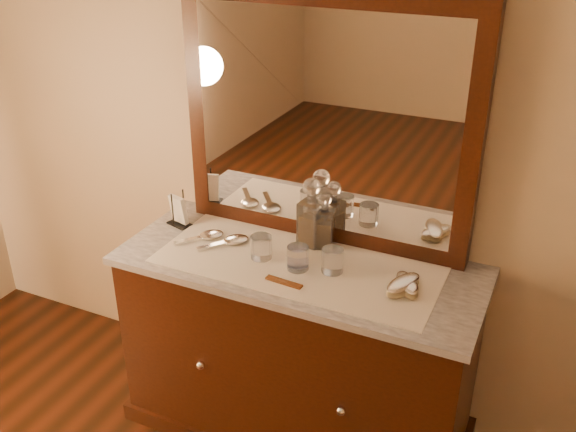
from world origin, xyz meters
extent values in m
plane|color=tan|center=(0.00, 2.25, 1.40)|extent=(4.50, 4.50, 0.00)
cube|color=black|center=(0.00, 1.96, 0.41)|extent=(1.40, 0.55, 0.82)
cube|color=black|center=(0.00, 1.96, 0.04)|extent=(1.46, 0.59, 0.08)
sphere|color=silver|center=(-0.30, 1.67, 0.45)|extent=(0.04, 0.04, 0.04)
sphere|color=silver|center=(0.30, 1.67, 0.45)|extent=(0.04, 0.04, 0.04)
cube|color=silver|center=(0.00, 1.96, 0.83)|extent=(1.44, 0.59, 0.03)
cube|color=black|center=(0.00, 2.20, 1.35)|extent=(1.20, 0.08, 1.00)
cube|color=white|center=(0.00, 2.17, 1.35)|extent=(1.06, 0.01, 0.86)
cube|color=beige|center=(0.00, 1.94, 0.85)|extent=(1.10, 0.45, 0.00)
cylinder|color=white|center=(0.00, 1.95, 0.86)|extent=(0.08, 0.08, 0.01)
cube|color=brown|center=(0.01, 1.79, 0.86)|extent=(0.15, 0.04, 0.01)
cube|color=black|center=(-0.60, 2.03, 0.85)|extent=(0.12, 0.09, 0.01)
cylinder|color=black|center=(-0.61, 2.00, 0.93)|extent=(0.01, 0.01, 0.16)
cylinder|color=black|center=(-0.59, 2.06, 0.93)|extent=(0.01, 0.01, 0.16)
cube|color=white|center=(-0.60, 2.03, 0.92)|extent=(0.09, 0.06, 0.13)
cube|color=#955A15|center=(-0.02, 2.11, 0.92)|extent=(0.08, 0.08, 0.13)
cube|color=white|center=(-0.02, 2.11, 0.95)|extent=(0.10, 0.10, 0.19)
cylinder|color=white|center=(-0.02, 2.11, 1.06)|extent=(0.04, 0.04, 0.03)
sphere|color=white|center=(-0.02, 2.11, 1.11)|extent=(0.08, 0.08, 0.07)
cube|color=#955A15|center=(0.04, 2.11, 0.91)|extent=(0.08, 0.08, 0.11)
cube|color=white|center=(0.04, 2.11, 0.93)|extent=(0.09, 0.09, 0.16)
cylinder|color=white|center=(0.04, 2.11, 1.03)|extent=(0.04, 0.04, 0.03)
sphere|color=white|center=(0.04, 2.11, 1.07)|extent=(0.08, 0.08, 0.06)
ellipsoid|color=#96855C|center=(0.44, 1.94, 0.87)|extent=(0.14, 0.17, 0.02)
ellipsoid|color=silver|center=(0.44, 1.94, 0.89)|extent=(0.14, 0.17, 0.02)
ellipsoid|color=#96855C|center=(0.42, 1.93, 0.87)|extent=(0.13, 0.19, 0.03)
ellipsoid|color=silver|center=(0.42, 1.93, 0.89)|extent=(0.13, 0.19, 0.03)
ellipsoid|color=silver|center=(-0.42, 1.99, 0.86)|extent=(0.13, 0.13, 0.02)
cube|color=silver|center=(-0.47, 1.91, 0.86)|extent=(0.10, 0.12, 0.01)
ellipsoid|color=silver|center=(-0.30, 1.99, 0.86)|extent=(0.14, 0.14, 0.02)
cube|color=silver|center=(-0.36, 1.91, 0.86)|extent=(0.10, 0.13, 0.01)
cylinder|color=white|center=(-0.15, 1.92, 0.90)|extent=(0.08, 0.08, 0.09)
cylinder|color=white|center=(0.14, 1.95, 0.90)|extent=(0.08, 0.08, 0.09)
cylinder|color=white|center=(0.02, 1.91, 0.90)|extent=(0.08, 0.08, 0.09)
camera|label=1|loc=(0.87, -0.02, 2.14)|focal=40.09mm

